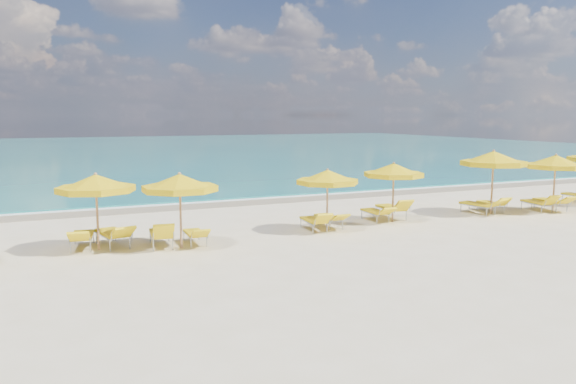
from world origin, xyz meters
name	(u,v)px	position (x,y,z in m)	size (l,w,h in m)	color
ground_plane	(306,232)	(0.00, 0.00, 0.00)	(120.00, 120.00, 0.00)	beige
ocean	(118,151)	(0.00, 48.00, 0.00)	(120.00, 80.00, 0.30)	#147471
wet_sand_band	(236,202)	(0.00, 7.40, 0.00)	(120.00, 2.60, 0.01)	tan
foam_line	(230,200)	(0.00, 8.20, 0.00)	(120.00, 1.20, 0.03)	white
whitecap_near	(82,185)	(-6.00, 17.00, 0.00)	(14.00, 0.36, 0.05)	white
whitecap_far	(264,166)	(8.00, 24.00, 0.00)	(18.00, 0.30, 0.05)	white
umbrella_2	(96,184)	(-6.71, 0.25, 1.97)	(2.33, 2.33, 2.31)	tan
umbrella_3	(180,183)	(-4.42, -0.54, 1.96)	(2.97, 2.97, 2.30)	tan
umbrella_4	(327,178)	(0.78, -0.05, 1.85)	(2.68, 2.68, 2.17)	tan
umbrella_5	(394,171)	(3.81, 0.42, 1.92)	(2.30, 2.30, 2.25)	tan
umbrella_6	(493,159)	(8.43, 0.20, 2.22)	(2.79, 2.79, 2.60)	tan
umbrella_7	(556,162)	(11.05, -0.52, 2.06)	(2.89, 2.89, 2.41)	tan
lounger_2_left	(82,241)	(-7.14, 0.64, 0.22)	(0.90, 1.95, 0.75)	#A5A8AD
lounger_2_right	(113,239)	(-6.26, 0.52, 0.24)	(1.03, 2.10, 0.83)	#A5A8AD
lounger_3_left	(161,239)	(-4.93, -0.08, 0.23)	(0.82, 1.88, 0.91)	#A5A8AD
lounger_3_right	(195,238)	(-3.90, -0.17, 0.20)	(0.60, 1.67, 0.66)	#A5A8AD
lounger_4_left	(314,224)	(0.39, 0.15, 0.21)	(0.69, 1.74, 0.78)	#A5A8AD
lounger_4_right	(329,221)	(1.17, 0.50, 0.20)	(0.58, 1.74, 0.64)	#A5A8AD
lounger_5_left	(376,216)	(3.31, 0.79, 0.21)	(0.63, 1.76, 0.69)	#A5A8AD
lounger_5_right	(392,212)	(4.18, 1.01, 0.24)	(0.84, 1.98, 0.90)	#A5A8AD
lounger_6_left	(479,208)	(7.98, 0.42, 0.23)	(0.98, 1.98, 0.76)	#A5A8AD
lounger_6_right	(491,207)	(8.86, 0.63, 0.20)	(0.75, 1.69, 0.73)	#A5A8AD
lounger_7_left	(537,206)	(10.70, -0.06, 0.22)	(0.76, 1.77, 0.81)	#A5A8AD
lounger_7_right	(551,205)	(11.40, -0.15, 0.23)	(0.80, 1.96, 0.75)	#A5A8AD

